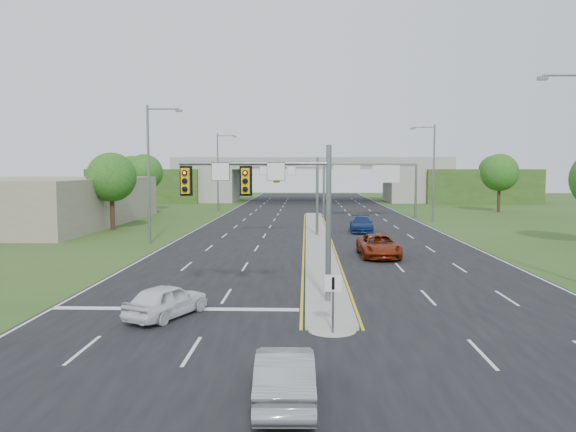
{
  "coord_description": "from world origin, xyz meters",
  "views": [
    {
      "loc": [
        -0.97,
        -24.29,
        5.94
      ],
      "look_at": [
        -2.12,
        11.1,
        3.0
      ],
      "focal_mm": 35.0,
      "sensor_mm": 36.0,
      "label": 1
    }
  ],
  "objects_px": {
    "car_far_b": "(361,224)",
    "overpass": "(311,182)",
    "signal_mast_far": "(291,183)",
    "car_silver": "(285,375)",
    "sign_gantry": "(369,175)",
    "car_white": "(167,300)",
    "keep_right_sign": "(333,294)",
    "signal_mast_near": "(276,198)",
    "car_far_a": "(379,246)"
  },
  "relations": [
    {
      "from": "car_far_a",
      "to": "car_far_b",
      "type": "xyz_separation_m",
      "value": [
        0.33,
        15.28,
        -0.02
      ]
    },
    {
      "from": "car_white",
      "to": "sign_gantry",
      "type": "bearing_deg",
      "value": -80.99
    },
    {
      "from": "signal_mast_near",
      "to": "signal_mast_far",
      "type": "height_order",
      "value": "same"
    },
    {
      "from": "sign_gantry",
      "to": "car_silver",
      "type": "xyz_separation_m",
      "value": [
        -8.18,
        -55.32,
        -4.53
      ]
    },
    {
      "from": "overpass",
      "to": "car_far_b",
      "type": "relative_size",
      "value": 15.59
    },
    {
      "from": "car_white",
      "to": "car_silver",
      "type": "height_order",
      "value": "car_silver"
    },
    {
      "from": "keep_right_sign",
      "to": "signal_mast_near",
      "type": "bearing_deg",
      "value": 116.94
    },
    {
      "from": "overpass",
      "to": "car_silver",
      "type": "xyz_separation_m",
      "value": [
        -1.5,
        -90.4,
        -2.84
      ]
    },
    {
      "from": "overpass",
      "to": "car_white",
      "type": "distance_m",
      "value": 82.63
    },
    {
      "from": "signal_mast_far",
      "to": "car_silver",
      "type": "distance_m",
      "value": 35.56
    },
    {
      "from": "keep_right_sign",
      "to": "overpass",
      "type": "distance_m",
      "value": 84.55
    },
    {
      "from": "signal_mast_far",
      "to": "car_far_a",
      "type": "relative_size",
      "value": 1.28
    },
    {
      "from": "keep_right_sign",
      "to": "car_far_b",
      "type": "relative_size",
      "value": 0.43
    },
    {
      "from": "car_far_a",
      "to": "car_far_b",
      "type": "height_order",
      "value": "car_far_a"
    },
    {
      "from": "sign_gantry",
      "to": "car_far_b",
      "type": "relative_size",
      "value": 2.26
    },
    {
      "from": "car_white",
      "to": "car_far_a",
      "type": "relative_size",
      "value": 0.73
    },
    {
      "from": "car_silver",
      "to": "signal_mast_far",
      "type": "bearing_deg",
      "value": -90.64
    },
    {
      "from": "keep_right_sign",
      "to": "car_far_a",
      "type": "relative_size",
      "value": 0.4
    },
    {
      "from": "signal_mast_far",
      "to": "keep_right_sign",
      "type": "height_order",
      "value": "signal_mast_far"
    },
    {
      "from": "signal_mast_far",
      "to": "car_silver",
      "type": "xyz_separation_m",
      "value": [
        0.76,
        -35.33,
        -4.02
      ]
    },
    {
      "from": "signal_mast_far",
      "to": "keep_right_sign",
      "type": "distance_m",
      "value": 29.71
    },
    {
      "from": "signal_mast_far",
      "to": "car_silver",
      "type": "relative_size",
      "value": 1.67
    },
    {
      "from": "signal_mast_near",
      "to": "signal_mast_far",
      "type": "bearing_deg",
      "value": 90.0
    },
    {
      "from": "signal_mast_far",
      "to": "keep_right_sign",
      "type": "xyz_separation_m",
      "value": [
        2.26,
        -29.45,
        -3.21
      ]
    },
    {
      "from": "sign_gantry",
      "to": "overpass",
      "type": "bearing_deg",
      "value": 100.79
    },
    {
      "from": "sign_gantry",
      "to": "car_silver",
      "type": "bearing_deg",
      "value": -98.41
    },
    {
      "from": "car_silver",
      "to": "overpass",
      "type": "bearing_deg",
      "value": -92.83
    },
    {
      "from": "sign_gantry",
      "to": "overpass",
      "type": "relative_size",
      "value": 0.14
    },
    {
      "from": "car_far_b",
      "to": "overpass",
      "type": "bearing_deg",
      "value": 97.42
    },
    {
      "from": "overpass",
      "to": "car_far_b",
      "type": "bearing_deg",
      "value": -85.2
    },
    {
      "from": "signal_mast_far",
      "to": "car_far_b",
      "type": "relative_size",
      "value": 1.36
    },
    {
      "from": "keep_right_sign",
      "to": "overpass",
      "type": "height_order",
      "value": "overpass"
    },
    {
      "from": "overpass",
      "to": "car_far_a",
      "type": "relative_size",
      "value": 14.62
    },
    {
      "from": "signal_mast_near",
      "to": "car_far_a",
      "type": "bearing_deg",
      "value": 65.55
    },
    {
      "from": "keep_right_sign",
      "to": "car_far_a",
      "type": "bearing_deg",
      "value": 77.69
    },
    {
      "from": "overpass",
      "to": "car_far_a",
      "type": "height_order",
      "value": "overpass"
    },
    {
      "from": "signal_mast_near",
      "to": "sign_gantry",
      "type": "xyz_separation_m",
      "value": [
        8.95,
        44.99,
        0.51
      ]
    },
    {
      "from": "overpass",
      "to": "car_white",
      "type": "xyz_separation_m",
      "value": [
        -6.56,
        -82.32,
        -2.86
      ]
    },
    {
      "from": "signal_mast_near",
      "to": "car_white",
      "type": "bearing_deg",
      "value": -152.44
    },
    {
      "from": "overpass",
      "to": "car_far_b",
      "type": "height_order",
      "value": "overpass"
    },
    {
      "from": "car_silver",
      "to": "car_far_a",
      "type": "xyz_separation_m",
      "value": [
        5.46,
        24.02,
        0.07
      ]
    },
    {
      "from": "car_silver",
      "to": "car_far_b",
      "type": "xyz_separation_m",
      "value": [
        5.79,
        39.3,
        0.05
      ]
    },
    {
      "from": "car_white",
      "to": "car_far_b",
      "type": "xyz_separation_m",
      "value": [
        10.85,
        31.21,
        0.07
      ]
    },
    {
      "from": "sign_gantry",
      "to": "car_white",
      "type": "bearing_deg",
      "value": -105.67
    },
    {
      "from": "signal_mast_near",
      "to": "car_far_a",
      "type": "xyz_separation_m",
      "value": [
        6.22,
        13.69,
        -3.94
      ]
    },
    {
      "from": "overpass",
      "to": "car_white",
      "type": "relative_size",
      "value": 20.1
    },
    {
      "from": "signal_mast_near",
      "to": "car_white",
      "type": "height_order",
      "value": "signal_mast_near"
    },
    {
      "from": "overpass",
      "to": "car_far_b",
      "type": "distance_m",
      "value": 51.36
    },
    {
      "from": "sign_gantry",
      "to": "car_silver",
      "type": "distance_m",
      "value": 56.11
    },
    {
      "from": "overpass",
      "to": "car_silver",
      "type": "height_order",
      "value": "overpass"
    }
  ]
}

